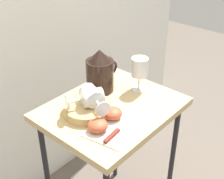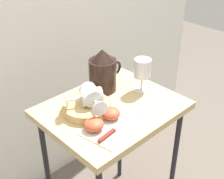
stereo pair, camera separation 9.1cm
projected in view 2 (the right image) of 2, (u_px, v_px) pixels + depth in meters
name	position (u px, v px, depth m)	size (l,w,h in m)	color
table	(112.00, 121.00, 1.30)	(0.56, 0.45, 0.71)	tan
linen_napkin	(112.00, 127.00, 1.14)	(0.22, 0.16, 0.00)	silver
basket_tray	(87.00, 107.00, 1.23)	(0.20, 0.20, 0.04)	tan
pitcher	(103.00, 74.00, 1.34)	(0.17, 0.12, 0.19)	black
wine_glass_upright	(143.00, 70.00, 1.32)	(0.07, 0.07, 0.15)	silver
wine_glass_tipped_near	(90.00, 97.00, 1.20)	(0.16, 0.12, 0.07)	silver
wine_glass_tipped_far	(91.00, 95.00, 1.20)	(0.12, 0.16, 0.07)	silver
apple_half_left	(94.00, 125.00, 1.12)	(0.08, 0.08, 0.04)	#C15133
apple_half_right	(111.00, 113.00, 1.18)	(0.08, 0.08, 0.04)	#C15133
knife	(114.00, 130.00, 1.11)	(0.24, 0.04, 0.01)	silver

